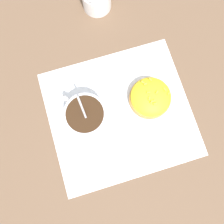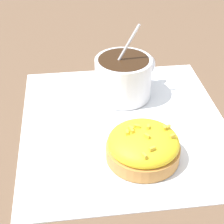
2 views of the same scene
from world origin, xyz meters
The scene contains 4 objects.
ground_plane centered at (0.00, 0.00, 0.00)m, with size 3.00×3.00×0.00m, color brown.
paper_napkin centered at (0.00, 0.00, 0.00)m, with size 0.32×0.30×0.00m.
coffee_cup centered at (-0.07, 0.01, 0.04)m, with size 0.09×0.10×0.12m.
frosted_pastry centered at (0.07, 0.01, 0.02)m, with size 0.09×0.09×0.04m.
Camera 2 is at (0.42, -0.05, 0.32)m, focal length 60.00 mm.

